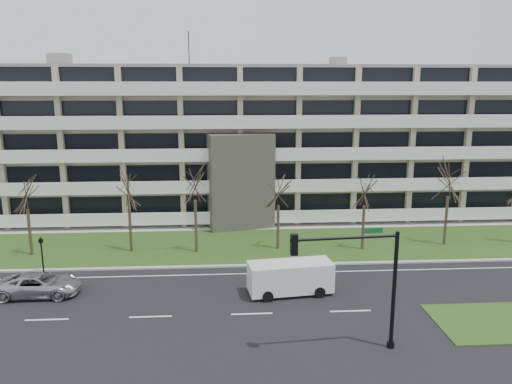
{
  "coord_description": "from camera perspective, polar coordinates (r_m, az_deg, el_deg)",
  "views": [
    {
      "loc": [
        -1.49,
        -27.59,
        13.44
      ],
      "look_at": [
        0.89,
        10.0,
        5.31
      ],
      "focal_mm": 35.0,
      "sensor_mm": 36.0,
      "label": 1
    }
  ],
  "objects": [
    {
      "name": "tree_3",
      "position": [
        39.87,
        -7.02,
        1.46
      ],
      "size": [
        3.91,
        3.91,
        7.83
      ],
      "color": "#382B21",
      "rests_on": "ground"
    },
    {
      "name": "tree_4",
      "position": [
        40.57,
        2.58,
        0.47
      ],
      "size": [
        3.36,
        3.36,
        6.72
      ],
      "color": "#382B21",
      "rests_on": "ground"
    },
    {
      "name": "grass_verge",
      "position": [
        42.78,
        -1.45,
        -6.09
      ],
      "size": [
        90.0,
        10.0,
        0.06
      ],
      "primitive_type": "cube",
      "color": "#244818",
      "rests_on": "ground"
    },
    {
      "name": "ground",
      "position": [
        30.73,
        -0.49,
        -13.76
      ],
      "size": [
        160.0,
        160.0,
        0.0
      ],
      "primitive_type": "plane",
      "color": "black",
      "rests_on": "ground"
    },
    {
      "name": "tree_1",
      "position": [
        42.93,
        -24.83,
        0.14
      ],
      "size": [
        3.42,
        3.42,
        6.85
      ],
      "color": "#382B21",
      "rests_on": "ground"
    },
    {
      "name": "silver_pickup",
      "position": [
        35.78,
        -23.54,
        -9.69
      ],
      "size": [
        5.27,
        2.44,
        1.46
      ],
      "primitive_type": "imported",
      "rotation": [
        0.0,
        0.0,
        1.57
      ],
      "color": "#ADB0B5",
      "rests_on": "ground"
    },
    {
      "name": "tree_5",
      "position": [
        41.36,
        12.34,
        0.43
      ],
      "size": [
        3.36,
        3.36,
        6.72
      ],
      "color": "#382B21",
      "rests_on": "ground"
    },
    {
      "name": "tree_2",
      "position": [
        41.12,
        -14.42,
        0.66
      ],
      "size": [
        3.54,
        3.54,
        7.08
      ],
      "color": "#382B21",
      "rests_on": "ground"
    },
    {
      "name": "white_van",
      "position": [
        33.08,
        4.05,
        -9.44
      ],
      "size": [
        5.67,
        2.77,
        2.11
      ],
      "rotation": [
        0.0,
        0.0,
        0.13
      ],
      "color": "white",
      "rests_on": "ground"
    },
    {
      "name": "grass_median",
      "position": [
        32.79,
        25.71,
        -13.25
      ],
      "size": [
        7.0,
        5.0,
        0.06
      ],
      "primitive_type": "cube",
      "color": "#244818",
      "rests_on": "ground"
    },
    {
      "name": "lane_edge_line",
      "position": [
        36.68,
        -1.05,
        -9.31
      ],
      "size": [
        90.0,
        0.12,
        0.01
      ],
      "primitive_type": "cube",
      "color": "white",
      "rests_on": "ground"
    },
    {
      "name": "curb",
      "position": [
        38.06,
        -1.16,
        -8.41
      ],
      "size": [
        90.0,
        0.35,
        0.12
      ],
      "primitive_type": "cube",
      "color": "#B2B2AD",
      "rests_on": "ground"
    },
    {
      "name": "apartment_building",
      "position": [
        53.25,
        -2.01,
        5.89
      ],
      "size": [
        60.5,
        15.1,
        18.75
      ],
      "color": "#C2B197",
      "rests_on": "ground"
    },
    {
      "name": "traffic_signal",
      "position": [
        25.76,
        11.82,
        -9.03
      ],
      "size": [
        5.64,
        0.82,
        6.54
      ],
      "rotation": [
        0.0,
        0.0,
        0.09
      ],
      "color": "black",
      "rests_on": "ground"
    },
    {
      "name": "blue_sedan",
      "position": [
        33.97,
        4.57,
        -9.88
      ],
      "size": [
        4.41,
        1.92,
        1.41
      ],
      "primitive_type": "imported",
      "rotation": [
        0.0,
        0.0,
        1.67
      ],
      "color": "#7198C5",
      "rests_on": "ground"
    },
    {
      "name": "sidewalk",
      "position": [
        48.03,
        -1.7,
        -4.03
      ],
      "size": [
        90.0,
        2.0,
        0.08
      ],
      "primitive_type": "cube",
      "color": "#B2B2AD",
      "rests_on": "ground"
    },
    {
      "name": "tree_6",
      "position": [
        44.48,
        21.24,
        1.59
      ],
      "size": [
        3.8,
        3.8,
        7.6
      ],
      "color": "#382B21",
      "rests_on": "ground"
    },
    {
      "name": "pedestrian_signal",
      "position": [
        39.4,
        -23.3,
        -6.15
      ],
      "size": [
        0.3,
        0.27,
        2.71
      ],
      "rotation": [
        0.0,
        0.0,
        -0.31
      ],
      "color": "black",
      "rests_on": "ground"
    }
  ]
}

